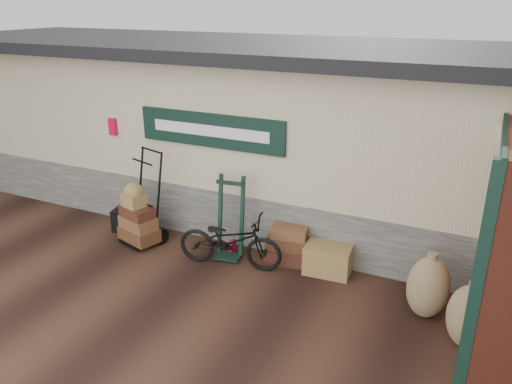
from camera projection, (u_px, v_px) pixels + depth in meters
ground at (200, 269)px, 7.74m from camera, size 80.00×80.00×0.00m
station_building at (272, 129)px, 9.46m from camera, size 14.40×4.10×3.20m
porter_trolley at (145, 196)px, 8.38m from camera, size 0.95×0.82×1.63m
green_barrow at (230, 218)px, 7.92m from camera, size 0.54×0.47×1.34m
suitcase_stack at (288, 244)px, 7.87m from camera, size 0.74×0.53×0.61m
wicker_hamper at (328, 259)px, 7.56m from camera, size 0.72×0.50×0.45m
black_trunk at (126, 220)px, 8.98m from camera, size 0.47×0.42×0.40m
bicycle at (230, 238)px, 7.67m from camera, size 0.86×1.73×0.96m
burlap_sack_left at (428, 287)px, 6.44m from camera, size 0.66×0.60×0.88m
burlap_sack_right at (469, 317)px, 5.88m from camera, size 0.63×0.57×0.83m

